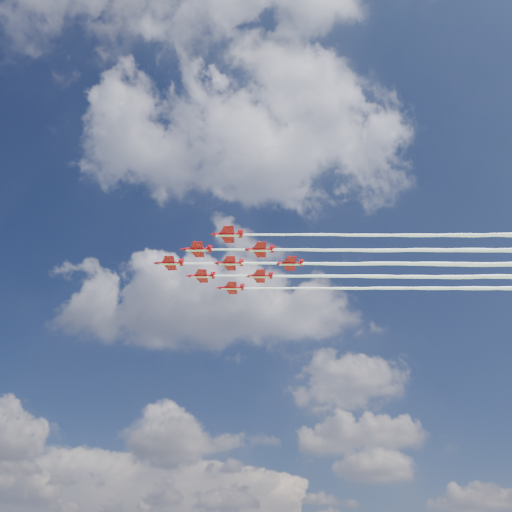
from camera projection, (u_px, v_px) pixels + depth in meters
The scene contains 9 objects.
jet_lead at pixel (386, 264), 150.23m from camera, with size 136.89×12.24×2.33m.
jet_row2_port at pixel (423, 250), 144.14m from camera, with size 136.89×12.24×2.33m.
jet_row2_starb at pixel (410, 277), 156.40m from camera, with size 136.89×12.24×2.33m.
jet_row3_port at pixel (464, 235), 138.05m from camera, with size 136.89×12.24×2.33m.
jet_row3_centre at pixel (446, 264), 150.31m from camera, with size 136.89×12.24×2.33m.
jet_row3_starb at pixel (432, 288), 162.56m from camera, with size 136.89×12.24×2.33m.
jet_row4_port at pixel (486, 250), 144.22m from camera, with size 136.89×12.24×2.33m.
jet_row4_starb at pixel (468, 277), 156.47m from camera, with size 136.89×12.24×2.33m.
jet_tail at pixel (506, 264), 150.39m from camera, with size 136.89×12.24×2.33m.
Camera 1 is at (9.12, -126.49, 7.50)m, focal length 35.00 mm.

